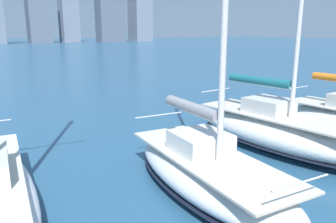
# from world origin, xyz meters

# --- Properties ---
(sailboat_teal) EXTENTS (2.89, 7.41, 11.00)m
(sailboat_teal) POSITION_xyz_m (-5.24, -6.64, 0.77)
(sailboat_teal) COLOR white
(sailboat_teal) RESTS_ON ground
(sailboat_grey) EXTENTS (2.93, 6.79, 12.66)m
(sailboat_grey) POSITION_xyz_m (-0.78, -5.37, 0.68)
(sailboat_grey) COLOR silver
(sailboat_grey) RESTS_ON ground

